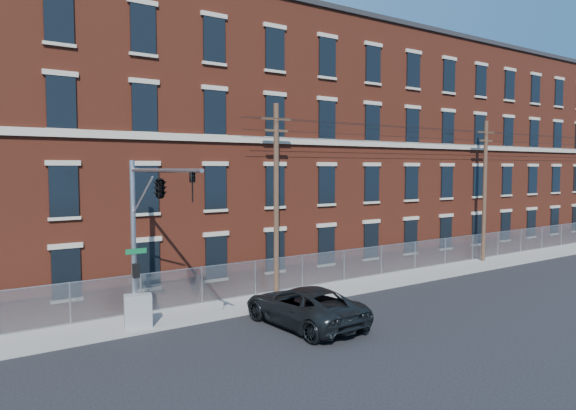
# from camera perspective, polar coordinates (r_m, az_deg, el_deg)

# --- Properties ---
(ground) EXTENTS (140.00, 140.00, 0.00)m
(ground) POSITION_cam_1_polar(r_m,az_deg,el_deg) (23.24, 2.53, -13.08)
(ground) COLOR black
(ground) RESTS_ON ground
(sidewalk) EXTENTS (65.00, 3.00, 0.12)m
(sidewalk) POSITION_cam_1_polar(r_m,az_deg,el_deg) (34.80, 13.21, -7.31)
(sidewalk) COLOR gray
(sidewalk) RESTS_ON ground
(mill_building) EXTENTS (55.30, 14.32, 16.30)m
(mill_building) POSITION_cam_1_polar(r_m,az_deg,el_deg) (40.61, 3.86, 5.86)
(mill_building) COLOR maroon
(mill_building) RESTS_ON ground
(chain_link_fence) EXTENTS (59.06, 0.06, 1.85)m
(chain_link_fence) POSITION_cam_1_polar(r_m,az_deg,el_deg) (35.48, 11.66, -5.44)
(chain_link_fence) COLOR #A5A8AD
(chain_link_fence) RESTS_ON ground
(traffic_signal_mast) EXTENTS (0.90, 6.75, 7.00)m
(traffic_signal_mast) POSITION_cam_1_polar(r_m,az_deg,el_deg) (21.18, -14.08, -0.00)
(traffic_signal_mast) COLOR #9EA0A5
(traffic_signal_mast) RESTS_ON ground
(utility_pole_near) EXTENTS (1.80, 0.28, 10.00)m
(utility_pole_near) POSITION_cam_1_polar(r_m,az_deg,el_deg) (27.96, -1.25, 0.96)
(utility_pole_near) COLOR #483124
(utility_pole_near) RESTS_ON ground
(utility_pole_mid) EXTENTS (1.80, 0.28, 10.00)m
(utility_pole_mid) POSITION_cam_1_polar(r_m,az_deg,el_deg) (40.86, 20.14, 1.67)
(utility_pole_mid) COLOR #483124
(utility_pole_mid) RESTS_ON ground
(overhead_wires) EXTENTS (40.00, 0.62, 0.62)m
(overhead_wires) POSITION_cam_1_polar(r_m,az_deg,el_deg) (40.90, 20.27, 6.97)
(overhead_wires) COLOR black
(overhead_wires) RESTS_ON ground
(pickup_truck) EXTENTS (2.96, 6.20, 1.71)m
(pickup_truck) POSITION_cam_1_polar(r_m,az_deg,el_deg) (23.59, 1.69, -10.66)
(pickup_truck) COLOR black
(pickup_truck) RESTS_ON ground
(utility_cabinet) EXTENTS (1.22, 0.82, 1.39)m
(utility_cabinet) POSITION_cam_1_polar(r_m,az_deg,el_deg) (23.81, -15.62, -10.76)
(utility_cabinet) COLOR slate
(utility_cabinet) RESTS_ON sidewalk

